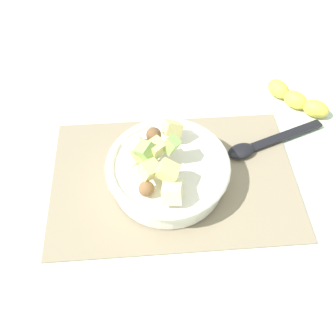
% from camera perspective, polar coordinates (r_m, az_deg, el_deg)
% --- Properties ---
extents(ground_plane, '(2.40, 2.40, 0.00)m').
position_cam_1_polar(ground_plane, '(0.70, 0.90, -1.65)').
color(ground_plane, silver).
extents(placemat, '(0.46, 0.30, 0.01)m').
position_cam_1_polar(placemat, '(0.70, 0.90, -1.51)').
color(placemat, gray).
rests_on(placemat, ground_plane).
extents(salad_bowl, '(0.22, 0.22, 0.11)m').
position_cam_1_polar(salad_bowl, '(0.66, -0.14, -0.25)').
color(salad_bowl, white).
rests_on(salad_bowl, placemat).
extents(serving_spoon, '(0.21, 0.10, 0.01)m').
position_cam_1_polar(serving_spoon, '(0.76, 14.11, 3.59)').
color(serving_spoon, black).
rests_on(serving_spoon, placemat).
extents(banana_whole, '(0.12, 0.13, 0.04)m').
position_cam_1_polar(banana_whole, '(0.86, 19.16, 10.03)').
color(banana_whole, yellow).
rests_on(banana_whole, ground_plane).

